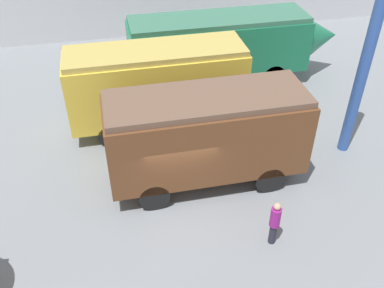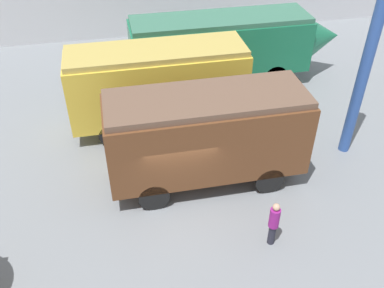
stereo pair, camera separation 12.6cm
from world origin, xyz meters
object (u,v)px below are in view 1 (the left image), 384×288
Objects in this scene: passenger_coach_vintage at (157,83)px; visitor_person at (275,222)px; passenger_coach_wooden at (206,132)px; streamlined_locomotive at (234,43)px.

passenger_coach_vintage is 4.30× the size of visitor_person.
visitor_person is at bearing -68.58° from passenger_coach_wooden.
passenger_coach_vintage reaches higher than passenger_coach_wooden.
passenger_coach_vintage is 4.25m from passenger_coach_wooden.
passenger_coach_vintage is at bearing -143.42° from streamlined_locomotive.
passenger_coach_vintage reaches higher than visitor_person.
streamlined_locomotive is at bearing 80.29° from visitor_person.
passenger_coach_wooden is at bearing 111.42° from visitor_person.
passenger_coach_wooden is 4.02m from visitor_person.
streamlined_locomotive is at bearing 66.10° from passenger_coach_wooden.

